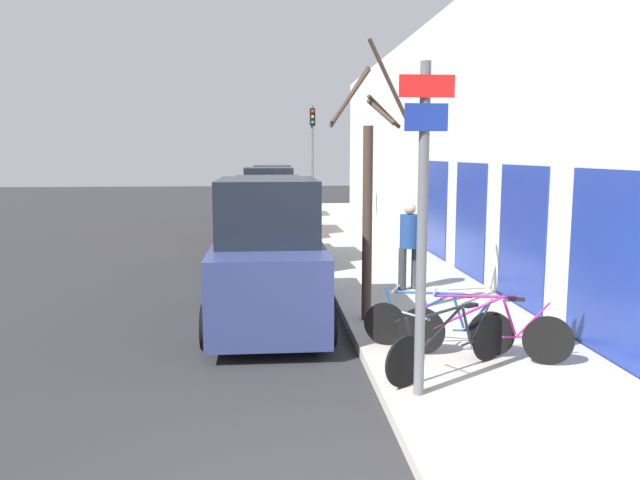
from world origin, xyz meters
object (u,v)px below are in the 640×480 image
Objects in this scene: bicycle_2 at (437,325)px; parked_car_0 at (268,259)px; parked_car_2 at (268,206)px; street_tree at (368,196)px; signpost at (422,221)px; bicycle_1 at (483,331)px; pedestrian_near at (409,240)px; traffic_light at (312,149)px; parked_car_3 at (272,195)px; bicycle_0 at (450,345)px; parked_car_1 at (269,226)px.

bicycle_2 is 0.43× the size of parked_car_0.
street_tree reaches higher than parked_car_2.
street_tree is (-0.08, 3.23, 0.04)m from signpost.
pedestrian_near is (-0.01, 4.32, 0.62)m from bicycle_1.
parked_car_2 is (-2.28, 13.14, 0.57)m from bicycle_2.
pedestrian_near is 0.39× the size of traffic_light.
bicycle_2 is 1.09× the size of pedestrian_near.
signpost is 0.82× the size of parked_car_0.
bicycle_0 is at bearing -84.17° from parked_car_3.
street_tree reaches higher than signpost.
street_tree is (1.61, -0.47, 1.08)m from parked_car_0.
bicycle_2 is 15.61m from traffic_light.
parked_car_3 reaches higher than bicycle_1.
parked_car_1 is 0.99× the size of parked_car_3.
bicycle_2 is at bearing -81.16° from parked_car_2.
parked_car_1 is 0.94× the size of traffic_light.
parked_car_0 is 13.50m from traffic_light.
bicycle_2 is 0.44× the size of parked_car_3.
street_tree is at bearing -78.15° from parked_car_1.
parked_car_0 is at bearing -97.42° from traffic_light.
parked_car_3 reaches higher than pedestrian_near.
parked_car_2 is at bearing 86.91° from parked_car_1.
parked_car_3 is at bearing 28.31° from bicycle_1.
bicycle_2 is 0.45× the size of parked_car_1.
parked_car_2 is (-2.79, 13.57, 0.56)m from bicycle_1.
parked_car_0 is at bearing 3.67° from bicycle_0.
bicycle_1 is 4.36m from pedestrian_near.
bicycle_0 is at bearing -76.53° from street_tree.
signpost reaches higher than bicycle_0.
traffic_light is (-0.50, 16.30, 2.52)m from bicycle_0.
bicycle_2 is 3.97m from pedestrian_near.
bicycle_1 reaches higher than bicycle_0.
traffic_light is at bearing 26.98° from bicycle_2.
bicycle_0 is at bearing -82.14° from parked_car_2.
parked_car_2 is at bearing 34.61° from bicycle_2.
parked_car_3 is 15.34m from pedestrian_near.
parked_car_0 is 16.87m from parked_car_3.
bicycle_0 is 0.41× the size of parked_car_2.
traffic_light reaches higher than bicycle_2.
parked_car_0 is (-2.32, 2.14, 0.59)m from bicycle_2.
traffic_light is at bearing 24.71° from bicycle_1.
street_tree reaches higher than bicycle_2.
parked_car_0 is 1.00× the size of parked_car_2.
street_tree is 1.00× the size of traffic_light.
parked_car_3 is (0.20, 5.87, -0.03)m from parked_car_2.
bicycle_0 is at bearing -160.71° from bicycle_2.
bicycle_0 is 0.86× the size of bicycle_1.
parked_car_2 is 1.00× the size of street_tree.
parked_car_2 reaches higher than parked_car_3.
parked_car_1 is (-2.19, 8.46, 0.53)m from bicycle_0.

